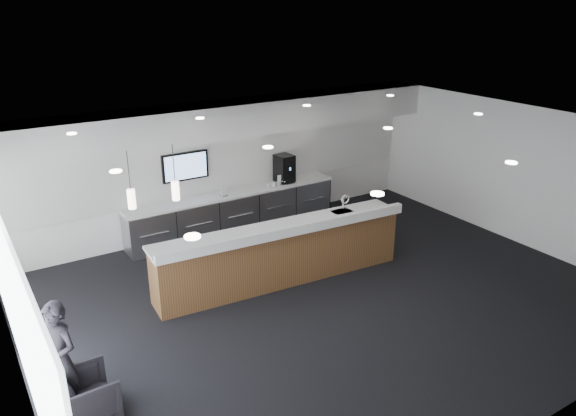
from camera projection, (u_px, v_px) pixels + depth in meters
ground at (327, 298)px, 10.11m from camera, size 10.00×10.00×0.00m
ceiling at (332, 135)px, 9.04m from camera, size 10.00×8.00×0.02m
back_wall at (225, 165)px, 12.73m from camera, size 10.00×0.02×3.00m
left_wall at (10, 301)px, 7.08m from camera, size 0.02×8.00×3.00m
right_wall at (517, 174)px, 12.07m from camera, size 0.02×8.00×3.00m
soffit_bulkhead at (232, 118)px, 11.97m from camera, size 10.00×0.90×0.70m
alcove_panel at (226, 161)px, 12.68m from camera, size 9.80×0.06×1.40m
window_blinds_wall at (13, 300)px, 7.10m from camera, size 0.04×7.36×2.55m
back_credenza at (234, 212)px, 12.81m from camera, size 5.06×0.66×0.95m
wall_tv at (185, 166)px, 12.11m from camera, size 1.05×0.08×0.62m
pendant_left at (176, 191)px, 8.74m from camera, size 0.12×0.12×0.30m
pendant_right at (132, 200)px, 8.39m from camera, size 0.12×0.12×0.30m
ceiling_can_lights at (332, 137)px, 9.05m from camera, size 7.00×5.00×0.02m
service_counter at (281, 253)px, 10.53m from camera, size 4.98×1.16×1.49m
coffee_machine at (284, 168)px, 13.25m from camera, size 0.40×0.51×0.65m
info_sign_left at (224, 191)px, 12.36m from camera, size 0.18×0.05×0.24m
info_sign_right at (281, 180)px, 13.14m from camera, size 0.17×0.05×0.23m
armchair at (87, 396)px, 7.15m from camera, size 0.75×0.74×0.66m
lounge_guest at (60, 358)px, 7.15m from camera, size 0.62×0.69×1.58m
cup_0 at (284, 183)px, 13.15m from camera, size 0.10×0.10×0.09m
cup_1 at (279, 184)px, 13.08m from camera, size 0.14×0.14×0.09m
cup_2 at (273, 185)px, 13.01m from camera, size 0.12×0.12×0.09m
cup_3 at (268, 186)px, 12.94m from camera, size 0.13×0.13×0.09m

